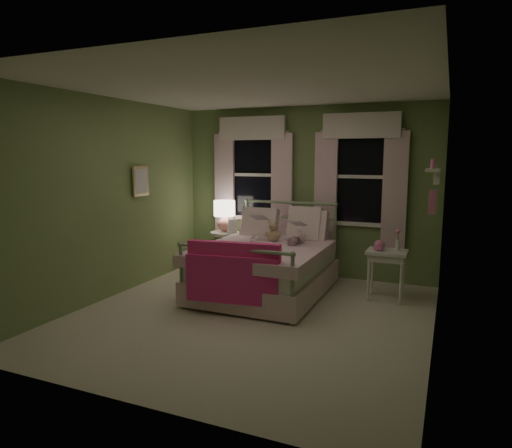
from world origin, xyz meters
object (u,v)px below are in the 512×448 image
at_px(child_right, 296,220).
at_px(nightstand_left, 225,246).
at_px(child_left, 259,221).
at_px(nightstand_right, 387,258).
at_px(bed, 266,266).
at_px(table_lamp, 224,213).
at_px(teddy_bear, 273,233).

xyz_separation_m(child_right, nightstand_left, (-1.32, 0.38, -0.55)).
relative_size(child_left, nightstand_right, 1.10).
height_order(bed, nightstand_left, bed).
relative_size(child_left, nightstand_left, 1.08).
relative_size(bed, table_lamp, 4.11).
distance_m(nightstand_left, nightstand_right, 2.62).
xyz_separation_m(child_right, teddy_bear, (-0.28, -0.16, -0.17)).
xyz_separation_m(child_left, nightstand_right, (1.82, -0.07, -0.37)).
height_order(child_left, nightstand_left, child_left).
bearing_deg(nightstand_left, table_lamp, 90.00).
bearing_deg(nightstand_left, teddy_bear, -27.56).
distance_m(child_left, nightstand_left, 0.99).
relative_size(child_left, teddy_bear, 2.29).
height_order(child_left, teddy_bear, child_left).
height_order(table_lamp, nightstand_right, table_lamp).
distance_m(teddy_bear, nightstand_left, 1.23).
height_order(bed, child_left, child_left).
height_order(child_left, child_right, child_right).
bearing_deg(child_right, nightstand_left, -23.44).
distance_m(bed, table_lamp, 1.45).
xyz_separation_m(bed, child_left, (-0.29, 0.43, 0.54)).
bearing_deg(child_left, teddy_bear, 146.39).
distance_m(teddy_bear, nightstand_right, 1.56).
xyz_separation_m(bed, child_right, (0.27, 0.43, 0.59)).
height_order(child_left, table_lamp, child_left).
xyz_separation_m(child_left, table_lamp, (-0.76, 0.38, 0.03)).
relative_size(bed, nightstand_left, 3.13).
bearing_deg(teddy_bear, bed, -88.85).
bearing_deg(table_lamp, nightstand_right, -10.08).
xyz_separation_m(nightstand_left, table_lamp, (0.00, 0.00, 0.54)).
bearing_deg(nightstand_left, child_left, -26.82).
bearing_deg(bed, teddy_bear, 91.15).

